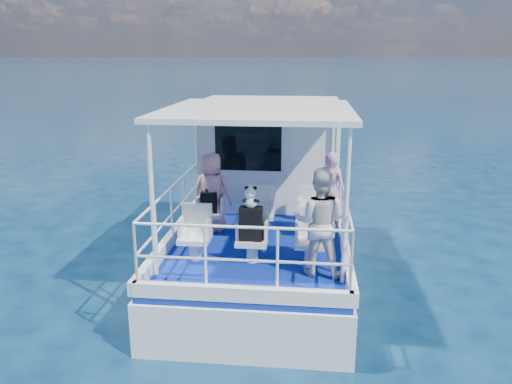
{
  "coord_description": "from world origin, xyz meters",
  "views": [
    {
      "loc": [
        0.82,
        -8.24,
        3.99
      ],
      "look_at": [
        -0.02,
        -0.4,
        1.83
      ],
      "focal_mm": 35.0,
      "sensor_mm": 36.0,
      "label": 1
    }
  ],
  "objects_px": {
    "backpack_center": "(251,224)",
    "passenger_port_fwd": "(212,192)",
    "passenger_stbd_aft": "(320,222)",
    "panda": "(251,197)"
  },
  "relations": [
    {
      "from": "backpack_center",
      "to": "passenger_port_fwd",
      "type": "bearing_deg",
      "value": 121.72
    },
    {
      "from": "passenger_port_fwd",
      "to": "backpack_center",
      "type": "xyz_separation_m",
      "value": [
        0.87,
        -1.4,
        -0.08
      ]
    },
    {
      "from": "passenger_stbd_aft",
      "to": "backpack_center",
      "type": "height_order",
      "value": "passenger_stbd_aft"
    },
    {
      "from": "passenger_stbd_aft",
      "to": "backpack_center",
      "type": "bearing_deg",
      "value": -5.72
    },
    {
      "from": "passenger_stbd_aft",
      "to": "backpack_center",
      "type": "xyz_separation_m",
      "value": [
        -1.02,
        0.28,
        -0.15
      ]
    },
    {
      "from": "panda",
      "to": "backpack_center",
      "type": "bearing_deg",
      "value": 93.7
    },
    {
      "from": "passenger_port_fwd",
      "to": "backpack_center",
      "type": "relative_size",
      "value": 2.79
    },
    {
      "from": "passenger_port_fwd",
      "to": "backpack_center",
      "type": "height_order",
      "value": "passenger_port_fwd"
    },
    {
      "from": "passenger_stbd_aft",
      "to": "panda",
      "type": "bearing_deg",
      "value": -5.29
    },
    {
      "from": "passenger_port_fwd",
      "to": "backpack_center",
      "type": "bearing_deg",
      "value": 128.37
    }
  ]
}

